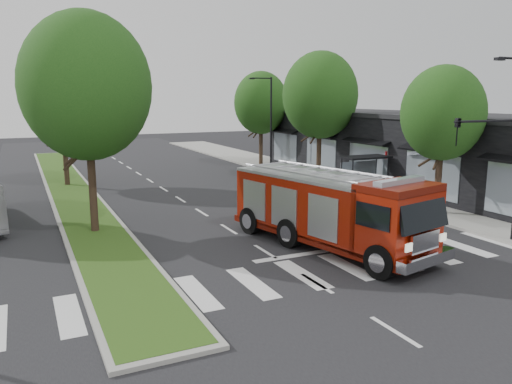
% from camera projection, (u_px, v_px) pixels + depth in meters
% --- Properties ---
extents(ground, '(140.00, 140.00, 0.00)m').
position_uv_depth(ground, '(265.00, 252.00, 20.81)').
color(ground, black).
rests_on(ground, ground).
extents(sidewalk_right, '(5.00, 80.00, 0.15)m').
position_uv_depth(sidewalk_right, '(361.00, 188.00, 34.94)').
color(sidewalk_right, gray).
rests_on(sidewalk_right, ground).
extents(median, '(3.00, 50.00, 0.15)m').
position_uv_depth(median, '(70.00, 190.00, 34.23)').
color(median, gray).
rests_on(median, ground).
extents(storefront_row, '(8.00, 30.00, 5.00)m').
position_uv_depth(storefront_row, '(412.00, 151.00, 36.39)').
color(storefront_row, black).
rests_on(storefront_row, ground).
extents(bus_shelter, '(3.20, 1.60, 2.61)m').
position_uv_depth(bus_shelter, '(364.00, 165.00, 32.38)').
color(bus_shelter, black).
rests_on(bus_shelter, ground).
extents(tree_right_near, '(4.40, 4.40, 8.05)m').
position_uv_depth(tree_right_near, '(443.00, 113.00, 26.41)').
color(tree_right_near, black).
rests_on(tree_right_near, ground).
extents(tree_right_mid, '(5.60, 5.60, 9.72)m').
position_uv_depth(tree_right_mid, '(320.00, 95.00, 36.87)').
color(tree_right_mid, black).
rests_on(tree_right_mid, ground).
extents(tree_right_far, '(5.00, 5.00, 8.73)m').
position_uv_depth(tree_right_far, '(261.00, 103.00, 45.86)').
color(tree_right_far, black).
rests_on(tree_right_far, ground).
extents(tree_median_near, '(5.80, 5.80, 10.16)m').
position_uv_depth(tree_median_near, '(86.00, 87.00, 22.33)').
color(tree_median_near, black).
rests_on(tree_median_near, ground).
extents(tree_median_far, '(5.60, 5.60, 9.72)m').
position_uv_depth(tree_median_far, '(61.00, 95.00, 34.81)').
color(tree_median_far, black).
rests_on(tree_median_far, ground).
extents(streetlight_right_near, '(4.08, 0.22, 8.00)m').
position_uv_depth(streetlight_right_near, '(508.00, 138.00, 20.89)').
color(streetlight_right_near, black).
rests_on(streetlight_right_near, ground).
extents(streetlight_right_far, '(2.11, 0.20, 8.00)m').
position_uv_depth(streetlight_right_far, '(269.00, 120.00, 42.08)').
color(streetlight_right_far, black).
rests_on(streetlight_right_far, ground).
extents(fire_engine, '(5.00, 10.31, 3.44)m').
position_uv_depth(fire_engine, '(329.00, 210.00, 21.17)').
color(fire_engine, '#500D04').
rests_on(fire_engine, ground).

